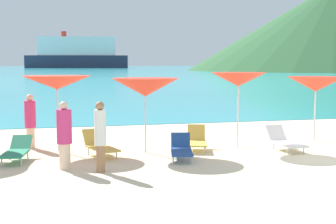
{
  "coord_description": "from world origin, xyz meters",
  "views": [
    {
      "loc": [
        -7.55,
        -11.75,
        2.7
      ],
      "look_at": [
        -3.91,
        2.53,
        1.2
      ],
      "focal_mm": 51.46,
      "sensor_mm": 36.0,
      "label": 1
    }
  ],
  "objects_px": {
    "umbrella_5": "(316,84)",
    "cruise_ship": "(77,54)",
    "lounge_chair_11": "(181,149)",
    "beachgoer_0": "(64,134)",
    "lounge_chair_9": "(285,141)",
    "beachgoer_3": "(100,134)",
    "lounge_chair_12": "(197,140)",
    "umbrella_2": "(57,83)",
    "beachgoer_4": "(30,120)",
    "umbrella_4": "(238,80)",
    "lounge_chair_0": "(100,145)",
    "umbrella_3": "(145,87)",
    "lounge_chair_4": "(17,150)"
  },
  "relations": [
    {
      "from": "lounge_chair_12",
      "to": "umbrella_5",
      "type": "bearing_deg",
      "value": 25.3
    },
    {
      "from": "umbrella_3",
      "to": "umbrella_4",
      "type": "xyz_separation_m",
      "value": [
        3.07,
        0.2,
        0.2
      ]
    },
    {
      "from": "umbrella_5",
      "to": "cruise_ship",
      "type": "xyz_separation_m",
      "value": [
        8.43,
        262.6,
        5.77
      ]
    },
    {
      "from": "beachgoer_3",
      "to": "beachgoer_4",
      "type": "height_order",
      "value": "beachgoer_3"
    },
    {
      "from": "lounge_chair_0",
      "to": "beachgoer_4",
      "type": "distance_m",
      "value": 2.79
    },
    {
      "from": "beachgoer_3",
      "to": "cruise_ship",
      "type": "height_order",
      "value": "cruise_ship"
    },
    {
      "from": "umbrella_2",
      "to": "beachgoer_0",
      "type": "distance_m",
      "value": 2.92
    },
    {
      "from": "lounge_chair_4",
      "to": "beachgoer_4",
      "type": "height_order",
      "value": "beachgoer_4"
    },
    {
      "from": "beachgoer_0",
      "to": "lounge_chair_4",
      "type": "bearing_deg",
      "value": 29.41
    },
    {
      "from": "beachgoer_0",
      "to": "cruise_ship",
      "type": "relative_size",
      "value": 0.03
    },
    {
      "from": "lounge_chair_11",
      "to": "lounge_chair_12",
      "type": "distance_m",
      "value": 1.51
    },
    {
      "from": "lounge_chair_0",
      "to": "lounge_chair_4",
      "type": "height_order",
      "value": "lounge_chair_0"
    },
    {
      "from": "lounge_chair_9",
      "to": "beachgoer_4",
      "type": "bearing_deg",
      "value": 160.31
    },
    {
      "from": "umbrella_3",
      "to": "cruise_ship",
      "type": "relative_size",
      "value": 0.04
    },
    {
      "from": "lounge_chair_0",
      "to": "umbrella_2",
      "type": "bearing_deg",
      "value": 119.22
    },
    {
      "from": "umbrella_4",
      "to": "beachgoer_4",
      "type": "relative_size",
      "value": 1.4
    },
    {
      "from": "umbrella_2",
      "to": "beachgoer_0",
      "type": "xyz_separation_m",
      "value": [
        0.09,
        -2.66,
        -1.2
      ]
    },
    {
      "from": "umbrella_2",
      "to": "beachgoer_4",
      "type": "xyz_separation_m",
      "value": [
        -0.84,
        0.76,
        -1.2
      ]
    },
    {
      "from": "lounge_chair_4",
      "to": "umbrella_3",
      "type": "bearing_deg",
      "value": 15.5
    },
    {
      "from": "lounge_chair_0",
      "to": "lounge_chair_4",
      "type": "xyz_separation_m",
      "value": [
        -2.3,
        -0.17,
        -0.01
      ]
    },
    {
      "from": "beachgoer_3",
      "to": "cruise_ship",
      "type": "distance_m",
      "value": 266.27
    },
    {
      "from": "lounge_chair_4",
      "to": "beachgoer_3",
      "type": "distance_m",
      "value": 2.91
    },
    {
      "from": "lounge_chair_12",
      "to": "beachgoer_3",
      "type": "distance_m",
      "value": 4.05
    },
    {
      "from": "beachgoer_0",
      "to": "beachgoer_3",
      "type": "height_order",
      "value": "beachgoer_3"
    },
    {
      "from": "lounge_chair_4",
      "to": "cruise_ship",
      "type": "bearing_deg",
      "value": 95.41
    },
    {
      "from": "umbrella_2",
      "to": "lounge_chair_9",
      "type": "height_order",
      "value": "umbrella_2"
    },
    {
      "from": "lounge_chair_9",
      "to": "cruise_ship",
      "type": "distance_m",
      "value": 264.39
    },
    {
      "from": "beachgoer_4",
      "to": "cruise_ship",
      "type": "bearing_deg",
      "value": 150.0
    },
    {
      "from": "lounge_chair_11",
      "to": "beachgoer_0",
      "type": "bearing_deg",
      "value": -157.1
    },
    {
      "from": "umbrella_3",
      "to": "cruise_ship",
      "type": "xyz_separation_m",
      "value": [
        14.61,
        263.37,
        5.77
      ]
    },
    {
      "from": "beachgoer_3",
      "to": "lounge_chair_9",
      "type": "bearing_deg",
      "value": 49.32
    },
    {
      "from": "lounge_chair_9",
      "to": "beachgoer_4",
      "type": "height_order",
      "value": "beachgoer_4"
    },
    {
      "from": "beachgoer_3",
      "to": "umbrella_2",
      "type": "bearing_deg",
      "value": 140.4
    },
    {
      "from": "cruise_ship",
      "to": "beachgoer_4",
      "type": "bearing_deg",
      "value": -82.42
    },
    {
      "from": "umbrella_5",
      "to": "lounge_chair_9",
      "type": "bearing_deg",
      "value": -142.31
    },
    {
      "from": "umbrella_2",
      "to": "beachgoer_4",
      "type": "height_order",
      "value": "umbrella_2"
    },
    {
      "from": "umbrella_2",
      "to": "umbrella_3",
      "type": "height_order",
      "value": "umbrella_2"
    },
    {
      "from": "lounge_chair_11",
      "to": "beachgoer_0",
      "type": "relative_size",
      "value": 0.92
    },
    {
      "from": "beachgoer_3",
      "to": "lounge_chair_11",
      "type": "bearing_deg",
      "value": 58.43
    },
    {
      "from": "beachgoer_4",
      "to": "beachgoer_0",
      "type": "bearing_deg",
      "value": -10.84
    },
    {
      "from": "lounge_chair_12",
      "to": "beachgoer_3",
      "type": "xyz_separation_m",
      "value": [
        -3.24,
        -2.34,
        0.64
      ]
    },
    {
      "from": "lounge_chair_12",
      "to": "umbrella_4",
      "type": "bearing_deg",
      "value": 23.1
    },
    {
      "from": "umbrella_5",
      "to": "lounge_chair_12",
      "type": "height_order",
      "value": "umbrella_5"
    },
    {
      "from": "umbrella_3",
      "to": "lounge_chair_4",
      "type": "height_order",
      "value": "umbrella_3"
    },
    {
      "from": "beachgoer_4",
      "to": "cruise_ship",
      "type": "relative_size",
      "value": 0.03
    },
    {
      "from": "umbrella_3",
      "to": "beachgoer_0",
      "type": "distance_m",
      "value": 3.22
    },
    {
      "from": "cruise_ship",
      "to": "lounge_chair_12",
      "type": "bearing_deg",
      "value": -81.31
    },
    {
      "from": "lounge_chair_11",
      "to": "umbrella_5",
      "type": "bearing_deg",
      "value": 33.73
    },
    {
      "from": "lounge_chair_0",
      "to": "lounge_chair_12",
      "type": "height_order",
      "value": "lounge_chair_12"
    },
    {
      "from": "cruise_ship",
      "to": "lounge_chair_0",
      "type": "bearing_deg",
      "value": -81.96
    }
  ]
}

